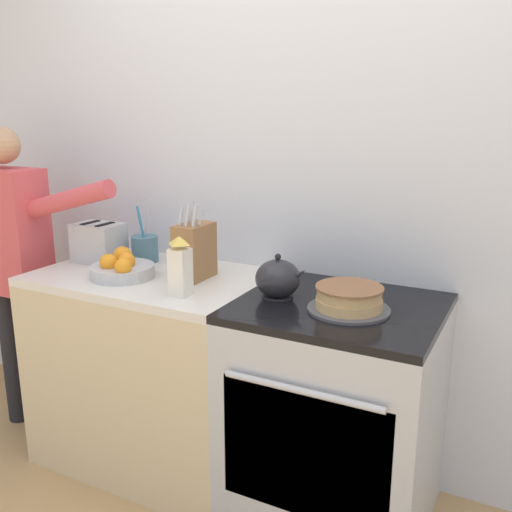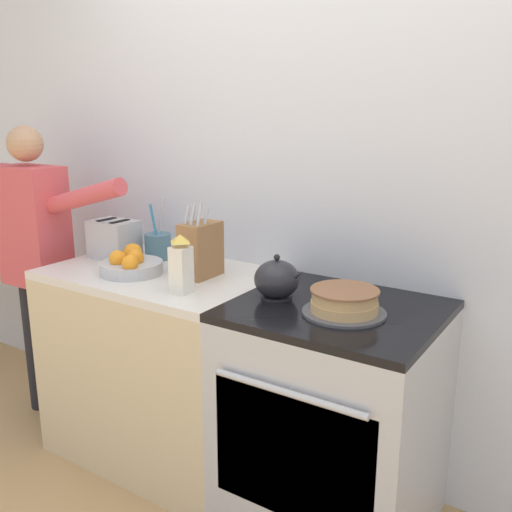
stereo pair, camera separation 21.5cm
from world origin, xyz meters
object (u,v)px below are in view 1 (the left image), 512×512
object	(u,v)px
toaster	(99,243)
person_baker	(15,257)
tea_kettle	(278,279)
utensil_crock	(145,248)
milk_carton	(180,267)
fruit_bowl	(122,268)
stove_range	(335,413)
knife_block	(194,251)
layer_cake	(349,299)

from	to	relation	value
toaster	person_baker	bearing A→B (deg)	-162.86
tea_kettle	utensil_crock	size ratio (longest dim) A/B	0.72
milk_carton	fruit_bowl	bearing A→B (deg)	166.60
stove_range	knife_block	distance (m)	0.86
tea_kettle	toaster	bearing A→B (deg)	174.84
stove_range	utensil_crock	size ratio (longest dim) A/B	3.05
fruit_bowl	person_baker	bearing A→B (deg)	177.99
layer_cake	person_baker	world-z (taller)	person_baker
fruit_bowl	person_baker	xyz separation A→B (m)	(-0.68, 0.02, -0.04)
fruit_bowl	milk_carton	distance (m)	0.37
knife_block	utensil_crock	xyz separation A→B (m)	(-0.35, 0.12, -0.05)
toaster	layer_cake	bearing A→B (deg)	-5.01
fruit_bowl	toaster	world-z (taller)	toaster
stove_range	layer_cake	xyz separation A→B (m)	(0.05, -0.05, 0.48)
toaster	utensil_crock	bearing A→B (deg)	27.48
tea_kettle	toaster	size ratio (longest dim) A/B	0.89
utensil_crock	person_baker	distance (m)	0.65
tea_kettle	toaster	distance (m)	0.96
fruit_bowl	toaster	xyz separation A→B (m)	(-0.26, 0.15, 0.05)
stove_range	tea_kettle	size ratio (longest dim) A/B	4.24
utensil_crock	milk_carton	bearing A→B (deg)	-37.91
stove_range	layer_cake	size ratio (longest dim) A/B	3.02
stove_range	person_baker	world-z (taller)	person_baker
layer_cake	person_baker	distance (m)	1.66
stove_range	fruit_bowl	size ratio (longest dim) A/B	3.29
toaster	person_baker	xyz separation A→B (m)	(-0.42, -0.13, -0.09)
utensil_crock	milk_carton	size ratio (longest dim) A/B	1.25
utensil_crock	person_baker	world-z (taller)	person_baker
toaster	person_baker	size ratio (longest dim) A/B	0.16
utensil_crock	milk_carton	world-z (taller)	utensil_crock
utensil_crock	stove_range	bearing A→B (deg)	-8.98
layer_cake	utensil_crock	xyz separation A→B (m)	(-1.05, 0.21, 0.02)
stove_range	knife_block	bearing A→B (deg)	176.30
person_baker	layer_cake	bearing A→B (deg)	-6.45
tea_kettle	knife_block	distance (m)	0.42
stove_range	person_baker	distance (m)	1.67
fruit_bowl	milk_carton	world-z (taller)	milk_carton
stove_range	knife_block	size ratio (longest dim) A/B	2.76
toaster	stove_range	bearing A→B (deg)	-2.93
knife_block	utensil_crock	size ratio (longest dim) A/B	1.10
utensil_crock	knife_block	bearing A→B (deg)	-18.31
layer_cake	utensil_crock	world-z (taller)	utensil_crock
stove_range	toaster	xyz separation A→B (m)	(-1.19, 0.06, 0.53)
layer_cake	fruit_bowl	bearing A→B (deg)	-177.43
tea_kettle	utensil_crock	xyz separation A→B (m)	(-0.77, 0.18, -0.01)
knife_block	toaster	world-z (taller)	knife_block
stove_range	knife_block	xyz separation A→B (m)	(-0.65, 0.04, 0.56)
tea_kettle	person_baker	size ratio (longest dim) A/B	0.14
knife_block	toaster	distance (m)	0.54
knife_block	person_baker	world-z (taller)	person_baker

